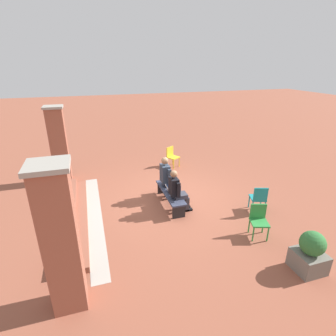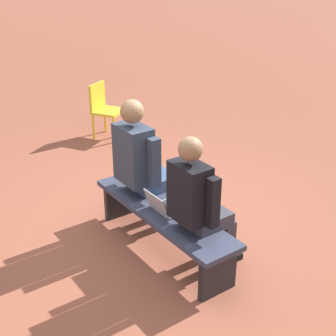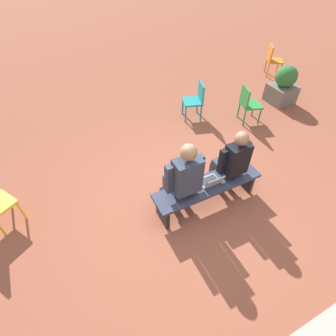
# 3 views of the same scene
# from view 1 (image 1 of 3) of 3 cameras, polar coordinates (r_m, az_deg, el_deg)

# --- Properties ---
(ground_plane) EXTENTS (60.00, 60.00, 0.00)m
(ground_plane) POSITION_cam_1_polar(r_m,az_deg,el_deg) (8.56, 0.79, -6.88)
(ground_plane) COLOR brown
(concrete_strip) EXTENTS (5.28, 0.40, 0.01)m
(concrete_strip) POSITION_cam_1_polar(r_m,az_deg,el_deg) (8.00, -15.66, -10.01)
(concrete_strip) COLOR #A8A399
(concrete_strip) RESTS_ON ground
(brick_steps) EXTENTS (4.48, 0.60, 0.30)m
(brick_steps) POSITION_cam_1_polar(r_m,az_deg,el_deg) (7.96, -19.74, -9.69)
(brick_steps) COLOR #93513D
(brick_steps) RESTS_ON ground
(brick_pillar_left_of_steps) EXTENTS (0.64, 0.64, 2.77)m
(brick_pillar_left_of_steps) POSITION_cam_1_polar(r_m,az_deg,el_deg) (4.86, -22.26, -14.29)
(brick_pillar_left_of_steps) COLOR #93513D
(brick_pillar_left_of_steps) RESTS_ON ground
(brick_pillar_right_of_steps) EXTENTS (0.64, 0.64, 2.77)m
(brick_pillar_right_of_steps) POSITION_cam_1_polar(r_m,az_deg,el_deg) (10.14, -22.65, 4.66)
(brick_pillar_right_of_steps) COLOR #93513D
(brick_pillar_right_of_steps) RESTS_ON ground
(bench) EXTENTS (1.80, 0.44, 0.45)m
(bench) POSITION_cam_1_polar(r_m,az_deg,el_deg) (8.12, 0.50, -5.71)
(bench) COLOR #33384C
(bench) RESTS_ON ground
(person_student) EXTENTS (0.53, 0.67, 1.33)m
(person_student) POSITION_cam_1_polar(r_m,az_deg,el_deg) (7.60, 2.02, -4.76)
(person_student) COLOR #383842
(person_student) RESTS_ON ground
(person_adult) EXTENTS (0.59, 0.74, 1.42)m
(person_adult) POSITION_cam_1_polar(r_m,az_deg,el_deg) (8.34, 0.08, -1.92)
(person_adult) COLOR #384C75
(person_adult) RESTS_ON ground
(laptop) EXTENTS (0.32, 0.29, 0.21)m
(laptop) POSITION_cam_1_polar(r_m,az_deg,el_deg) (8.02, 0.52, -4.94)
(laptop) COLOR #9EA0A5
(laptop) RESTS_ON bench
(plastic_chair_near_bench_left) EXTENTS (0.53, 0.53, 0.84)m
(plastic_chair_near_bench_left) POSITION_cam_1_polar(r_m,az_deg,el_deg) (7.09, 19.13, -10.40)
(plastic_chair_near_bench_left) COLOR #2D893D
(plastic_chair_near_bench_left) RESTS_ON ground
(plastic_chair_near_bench_right) EXTENTS (0.53, 0.53, 0.84)m
(plastic_chair_near_bench_right) POSITION_cam_1_polar(r_m,az_deg,el_deg) (8.12, 19.14, -6.07)
(plastic_chair_near_bench_right) COLOR teal
(plastic_chair_near_bench_right) RESTS_ON ground
(plastic_chair_far_left) EXTENTS (0.58, 0.58, 0.84)m
(plastic_chair_far_left) POSITION_cam_1_polar(r_m,az_deg,el_deg) (11.04, 0.85, 2.73)
(plastic_chair_far_left) COLOR gold
(plastic_chair_far_left) RESTS_ON ground
(planter) EXTENTS (0.60, 0.60, 0.94)m
(planter) POSITION_cam_1_polar(r_m,az_deg,el_deg) (6.49, 28.55, -15.93)
(planter) COLOR #6B665B
(planter) RESTS_ON ground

